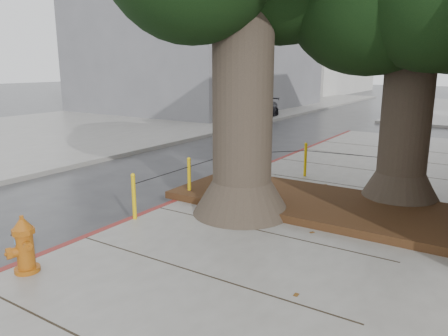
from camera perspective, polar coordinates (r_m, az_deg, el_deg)
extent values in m
plane|color=#28282B|center=(7.05, -7.11, -13.42)|extent=(140.00, 140.00, 0.00)
cube|color=slate|center=(23.58, -17.72, 5.17)|extent=(14.00, 60.00, 0.15)
cube|color=maroon|center=(9.99, -6.72, -4.76)|extent=(0.14, 26.00, 0.16)
cube|color=black|center=(9.71, 12.10, -4.56)|extent=(6.40, 2.60, 0.16)
cube|color=slate|center=(33.02, -2.66, 18.24)|extent=(12.00, 16.00, 12.00)
cube|color=silver|center=(54.24, 10.47, 17.70)|extent=(12.00, 18.00, 15.00)
cone|color=#4C3F33|center=(9.08, 2.33, -3.73)|extent=(2.04, 2.04, 0.70)
cylinder|color=#4C3F33|center=(8.71, 2.46, 9.15)|extent=(1.20, 1.20, 4.22)
cone|color=#4C3F33|center=(10.48, 21.92, -2.37)|extent=(1.77, 1.77, 0.70)
cylinder|color=#4C3F33|center=(10.18, 22.81, 7.55)|extent=(1.04, 1.04, 3.84)
cylinder|color=#E3B70C|center=(8.86, -11.69, -3.77)|extent=(0.08, 0.08, 0.90)
sphere|color=#E3B70C|center=(8.74, -11.82, -0.95)|extent=(0.09, 0.09, 0.09)
cylinder|color=#E3B70C|center=(10.16, -4.57, -1.33)|extent=(0.08, 0.08, 0.90)
sphere|color=#E3B70C|center=(10.06, -4.62, 1.16)|extent=(0.09, 0.09, 0.09)
cylinder|color=#E3B70C|center=(11.60, 0.84, 0.56)|extent=(0.08, 0.08, 0.90)
sphere|color=#E3B70C|center=(11.50, 0.85, 2.74)|extent=(0.09, 0.09, 0.09)
cylinder|color=#E3B70C|center=(12.23, 10.58, 1.00)|extent=(0.08, 0.08, 0.90)
sphere|color=#E3B70C|center=(12.15, 10.67, 3.08)|extent=(0.09, 0.09, 0.09)
cylinder|color=#E3B70C|center=(11.79, 20.86, -0.11)|extent=(0.08, 0.08, 0.90)
sphere|color=#E3B70C|center=(11.70, 21.04, 2.03)|extent=(0.09, 0.09, 0.09)
cylinder|color=black|center=(9.42, -7.93, -0.89)|extent=(0.02, 1.80, 0.02)
cylinder|color=black|center=(10.80, -1.70, 1.07)|extent=(0.02, 1.80, 0.02)
cylinder|color=black|center=(11.82, 5.87, 2.07)|extent=(1.51, 1.51, 0.02)
cylinder|color=black|center=(11.91, 15.70, 1.73)|extent=(2.20, 0.22, 0.02)
cylinder|color=#AF5A11|center=(7.31, -24.29, -11.96)|extent=(0.47, 0.47, 0.07)
cylinder|color=#AF5A11|center=(7.19, -24.53, -9.72)|extent=(0.33, 0.33, 0.57)
cylinder|color=#AF5A11|center=(7.09, -24.76, -7.50)|extent=(0.43, 0.43, 0.08)
cone|color=#AF5A11|center=(7.05, -24.85, -6.68)|extent=(0.40, 0.40, 0.16)
cylinder|color=#AF5A11|center=(7.02, -24.93, -5.88)|extent=(0.08, 0.08, 0.06)
cylinder|color=#AF5A11|center=(7.28, -24.88, -8.32)|extent=(0.19, 0.15, 0.10)
cylinder|color=#AF5A11|center=(7.01, -24.38, -9.11)|extent=(0.19, 0.15, 0.10)
cylinder|color=#AF5A11|center=(7.17, -25.61, -9.90)|extent=(0.20, 0.20, 0.15)
cube|color=#5999D8|center=(7.12, -25.67, -8.70)|extent=(0.08, 0.03, 0.08)
imported|color=black|center=(25.84, 4.27, 7.62)|extent=(2.25, 4.39, 1.22)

